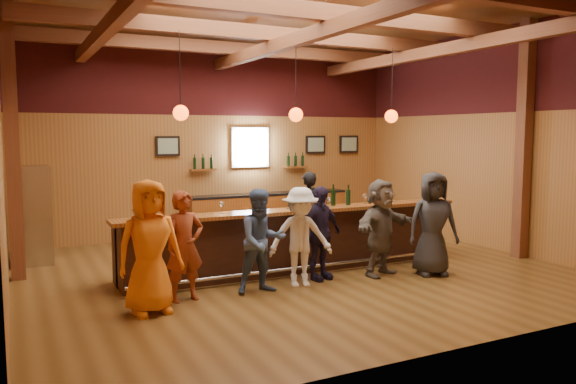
{
  "coord_description": "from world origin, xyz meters",
  "views": [
    {
      "loc": [
        -4.42,
        -8.55,
        2.39
      ],
      "look_at": [
        0.0,
        0.3,
        1.35
      ],
      "focal_mm": 35.0,
      "sensor_mm": 36.0,
      "label": 1
    }
  ],
  "objects_px": {
    "back_bar_cabinet": "(269,212)",
    "customer_dark": "(433,224)",
    "stainless_fridge": "(31,215)",
    "customer_brown": "(381,227)",
    "bar_counter": "(293,239)",
    "bartender": "(308,212)",
    "customer_orange": "(150,247)",
    "customer_white": "(300,237)",
    "ice_bucket": "(303,200)",
    "customer_denim": "(262,241)",
    "bottle_a": "(333,197)",
    "customer_redvest": "(185,246)",
    "customer_navy": "(319,233)"
  },
  "relations": [
    {
      "from": "back_bar_cabinet",
      "to": "customer_dark",
      "type": "bearing_deg",
      "value": -81.75
    },
    {
      "from": "stainless_fridge",
      "to": "customer_brown",
      "type": "bearing_deg",
      "value": -34.03
    },
    {
      "from": "stainless_fridge",
      "to": "customer_dark",
      "type": "distance_m",
      "value": 7.18
    },
    {
      "from": "bar_counter",
      "to": "bartender",
      "type": "height_order",
      "value": "bartender"
    },
    {
      "from": "stainless_fridge",
      "to": "customer_orange",
      "type": "height_order",
      "value": "stainless_fridge"
    },
    {
      "from": "customer_orange",
      "to": "bartender",
      "type": "distance_m",
      "value": 4.54
    },
    {
      "from": "customer_brown",
      "to": "customer_orange",
      "type": "bearing_deg",
      "value": 164.58
    },
    {
      "from": "customer_orange",
      "to": "customer_white",
      "type": "distance_m",
      "value": 2.42
    },
    {
      "from": "customer_orange",
      "to": "ice_bucket",
      "type": "relative_size",
      "value": 6.92
    },
    {
      "from": "customer_denim",
      "to": "bartender",
      "type": "distance_m",
      "value": 3.08
    },
    {
      "from": "customer_dark",
      "to": "bottle_a",
      "type": "distance_m",
      "value": 1.77
    },
    {
      "from": "customer_white",
      "to": "bottle_a",
      "type": "relative_size",
      "value": 4.13
    },
    {
      "from": "bartender",
      "to": "bottle_a",
      "type": "relative_size",
      "value": 4.29
    },
    {
      "from": "customer_redvest",
      "to": "customer_denim",
      "type": "bearing_deg",
      "value": -14.58
    },
    {
      "from": "back_bar_cabinet",
      "to": "customer_white",
      "type": "height_order",
      "value": "customer_white"
    },
    {
      "from": "customer_redvest",
      "to": "bottle_a",
      "type": "relative_size",
      "value": 4.19
    },
    {
      "from": "customer_orange",
      "to": "customer_denim",
      "type": "height_order",
      "value": "customer_orange"
    },
    {
      "from": "stainless_fridge",
      "to": "customer_dark",
      "type": "height_order",
      "value": "stainless_fridge"
    },
    {
      "from": "ice_bucket",
      "to": "customer_denim",
      "type": "bearing_deg",
      "value": -143.25
    },
    {
      "from": "customer_dark",
      "to": "back_bar_cabinet",
      "type": "bearing_deg",
      "value": 117.48
    },
    {
      "from": "bar_counter",
      "to": "bartender",
      "type": "relative_size",
      "value": 3.89
    },
    {
      "from": "customer_navy",
      "to": "customer_brown",
      "type": "xyz_separation_m",
      "value": [
        1.07,
        -0.21,
        0.05
      ]
    },
    {
      "from": "customer_redvest",
      "to": "bottle_a",
      "type": "xyz_separation_m",
      "value": [
        2.95,
        0.81,
        0.47
      ]
    },
    {
      "from": "customer_white",
      "to": "customer_dark",
      "type": "xyz_separation_m",
      "value": [
        2.32,
        -0.37,
        0.1
      ]
    },
    {
      "from": "customer_brown",
      "to": "customer_dark",
      "type": "height_order",
      "value": "customer_dark"
    },
    {
      "from": "bar_counter",
      "to": "customer_white",
      "type": "xyz_separation_m",
      "value": [
        -0.41,
        -1.08,
        0.26
      ]
    },
    {
      "from": "stainless_fridge",
      "to": "customer_navy",
      "type": "xyz_separation_m",
      "value": [
        4.16,
        -3.32,
        -0.13
      ]
    },
    {
      "from": "back_bar_cabinet",
      "to": "customer_brown",
      "type": "relative_size",
      "value": 2.45
    },
    {
      "from": "customer_orange",
      "to": "customer_dark",
      "type": "bearing_deg",
      "value": -8.18
    },
    {
      "from": "customer_orange",
      "to": "customer_brown",
      "type": "bearing_deg",
      "value": -3.05
    },
    {
      "from": "customer_orange",
      "to": "bartender",
      "type": "height_order",
      "value": "customer_orange"
    },
    {
      "from": "customer_orange",
      "to": "customer_brown",
      "type": "relative_size",
      "value": 1.1
    },
    {
      "from": "customer_denim",
      "to": "customer_brown",
      "type": "height_order",
      "value": "customer_brown"
    },
    {
      "from": "customer_white",
      "to": "customer_brown",
      "type": "xyz_separation_m",
      "value": [
        1.53,
        -0.0,
        0.04
      ]
    },
    {
      "from": "customer_white",
      "to": "bartender",
      "type": "xyz_separation_m",
      "value": [
        1.36,
        2.26,
        0.03
      ]
    },
    {
      "from": "bartender",
      "to": "customer_orange",
      "type": "bearing_deg",
      "value": 33.9
    },
    {
      "from": "stainless_fridge",
      "to": "customer_redvest",
      "type": "bearing_deg",
      "value": -61.66
    },
    {
      "from": "customer_dark",
      "to": "customer_brown",
      "type": "bearing_deg",
      "value": 174.57
    },
    {
      "from": "stainless_fridge",
      "to": "customer_denim",
      "type": "xyz_separation_m",
      "value": [
        3.02,
        -3.58,
        -0.12
      ]
    },
    {
      "from": "customer_redvest",
      "to": "bottle_a",
      "type": "distance_m",
      "value": 3.09
    },
    {
      "from": "customer_white",
      "to": "bartender",
      "type": "bearing_deg",
      "value": 72.19
    },
    {
      "from": "customer_denim",
      "to": "customer_dark",
      "type": "xyz_separation_m",
      "value": [
        3.0,
        -0.31,
        0.09
      ]
    },
    {
      "from": "customer_brown",
      "to": "ice_bucket",
      "type": "bearing_deg",
      "value": 122.45
    },
    {
      "from": "stainless_fridge",
      "to": "ice_bucket",
      "type": "distance_m",
      "value": 5.0
    },
    {
      "from": "customer_redvest",
      "to": "customer_denim",
      "type": "distance_m",
      "value": 1.16
    },
    {
      "from": "customer_denim",
      "to": "customer_brown",
      "type": "bearing_deg",
      "value": 2.74
    },
    {
      "from": "back_bar_cabinet",
      "to": "bottle_a",
      "type": "height_order",
      "value": "bottle_a"
    },
    {
      "from": "bar_counter",
      "to": "ice_bucket",
      "type": "bearing_deg",
      "value": -75.25
    },
    {
      "from": "back_bar_cabinet",
      "to": "customer_dark",
      "type": "xyz_separation_m",
      "value": [
        0.73,
        -5.02,
        0.4
      ]
    },
    {
      "from": "stainless_fridge",
      "to": "ice_bucket",
      "type": "xyz_separation_m",
      "value": [
        4.19,
        -2.72,
        0.34
      ]
    }
  ]
}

